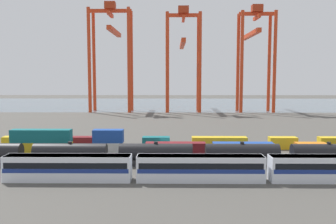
# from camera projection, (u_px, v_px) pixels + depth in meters

# --- Properties ---
(ground_plane) EXTENTS (420.00, 420.00, 0.00)m
(ground_plane) POSITION_uv_depth(u_px,v_px,m) (168.00, 126.00, 117.95)
(ground_plane) COLOR #4C4944
(harbour_water) EXTENTS (400.00, 110.00, 0.01)m
(harbour_water) POSITION_uv_depth(u_px,v_px,m) (170.00, 104.00, 217.36)
(harbour_water) COLOR slate
(harbour_water) RESTS_ON ground_plane
(passenger_train) EXTENTS (59.36, 3.14, 3.90)m
(passenger_train) POSITION_uv_depth(u_px,v_px,m) (200.00, 167.00, 54.44)
(passenger_train) COLOR silver
(passenger_train) RESTS_ON ground_plane
(freight_tank_row) EXTENTS (74.45, 2.82, 4.28)m
(freight_tank_row) POSITION_uv_depth(u_px,v_px,m) (156.00, 154.00, 64.27)
(freight_tank_row) COLOR #232326
(freight_tank_row) RESTS_ON ground_plane
(shipping_container_0) EXTENTS (12.10, 2.44, 2.60)m
(shipping_container_0) POSITION_uv_depth(u_px,v_px,m) (42.00, 148.00, 73.09)
(shipping_container_0) COLOR gold
(shipping_container_0) RESTS_ON ground_plane
(shipping_container_1) EXTENTS (12.10, 2.44, 2.60)m
(shipping_container_1) POSITION_uv_depth(u_px,v_px,m) (41.00, 136.00, 72.85)
(shipping_container_1) COLOR #146066
(shipping_container_1) RESTS_ON shipping_container_0
(shipping_container_2) EXTENTS (6.04, 2.44, 2.60)m
(shipping_container_2) POSITION_uv_depth(u_px,v_px,m) (108.00, 149.00, 72.93)
(shipping_container_2) COLOR silver
(shipping_container_2) RESTS_ON ground_plane
(shipping_container_3) EXTENTS (6.04, 2.44, 2.60)m
(shipping_container_3) POSITION_uv_depth(u_px,v_px,m) (108.00, 136.00, 72.68)
(shipping_container_3) COLOR #1C4299
(shipping_container_3) RESTS_ON shipping_container_2
(shipping_container_4) EXTENTS (12.10, 2.44, 2.60)m
(shipping_container_4) POSITION_uv_depth(u_px,v_px,m) (176.00, 149.00, 72.76)
(shipping_container_4) COLOR maroon
(shipping_container_4) RESTS_ON ground_plane
(shipping_container_5) EXTENTS (12.10, 2.44, 2.60)m
(shipping_container_5) POSITION_uv_depth(u_px,v_px,m) (243.00, 149.00, 72.59)
(shipping_container_5) COLOR #1C4299
(shipping_container_5) RESTS_ON ground_plane
(shipping_container_6) EXTENTS (6.04, 2.44, 2.60)m
(shipping_container_6) POSITION_uv_depth(u_px,v_px,m) (311.00, 149.00, 72.43)
(shipping_container_6) COLOR orange
(shipping_container_6) RESTS_ON ground_plane
(shipping_container_10) EXTENTS (12.10, 2.44, 2.60)m
(shipping_container_10) POSITION_uv_depth(u_px,v_px,m) (31.00, 142.00, 80.04)
(shipping_container_10) COLOR gold
(shipping_container_10) RESTS_ON ground_plane
(shipping_container_11) EXTENTS (12.10, 2.44, 2.60)m
(shipping_container_11) POSITION_uv_depth(u_px,v_px,m) (93.00, 142.00, 79.87)
(shipping_container_11) COLOR maroon
(shipping_container_11) RESTS_ON ground_plane
(shipping_container_12) EXTENTS (6.04, 2.44, 2.60)m
(shipping_container_12) POSITION_uv_depth(u_px,v_px,m) (156.00, 143.00, 79.70)
(shipping_container_12) COLOR #146066
(shipping_container_12) RESTS_ON ground_plane
(shipping_container_13) EXTENTS (12.10, 2.44, 2.60)m
(shipping_container_13) POSITION_uv_depth(u_px,v_px,m) (219.00, 143.00, 79.53)
(shipping_container_13) COLOR gold
(shipping_container_13) RESTS_ON ground_plane
(shipping_container_14) EXTENTS (6.04, 2.44, 2.60)m
(shipping_container_14) POSITION_uv_depth(u_px,v_px,m) (283.00, 143.00, 79.36)
(shipping_container_14) COLOR gold
(shipping_container_14) RESTS_ON ground_plane
(gantry_crane_west) EXTENTS (19.40, 32.99, 49.99)m
(gantry_crane_west) POSITION_uv_depth(u_px,v_px,m) (112.00, 46.00, 167.17)
(gantry_crane_west) COLOR red
(gantry_crane_west) RESTS_ON ground_plane
(gantry_crane_central) EXTENTS (16.16, 39.83, 47.95)m
(gantry_crane_central) POSITION_uv_depth(u_px,v_px,m) (183.00, 50.00, 168.07)
(gantry_crane_central) COLOR red
(gantry_crane_central) RESTS_ON ground_plane
(gantry_crane_east) EXTENTS (16.28, 36.37, 48.53)m
(gantry_crane_east) POSITION_uv_depth(u_px,v_px,m) (255.00, 48.00, 167.06)
(gantry_crane_east) COLOR red
(gantry_crane_east) RESTS_ON ground_plane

